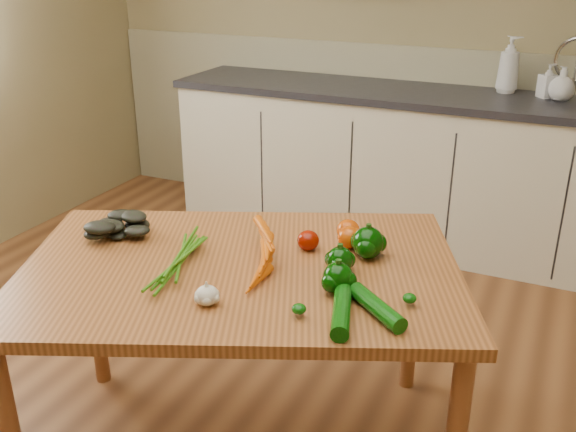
{
  "coord_description": "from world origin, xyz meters",
  "views": [
    {
      "loc": [
        1.02,
        -1.36,
        1.64
      ],
      "look_at": [
        0.19,
        0.45,
        0.81
      ],
      "focal_mm": 40.0,
      "sensor_mm": 36.0,
      "label": 1
    }
  ],
  "objects_px": {
    "table": "(241,288)",
    "tomato_b": "(348,230)",
    "leafy_greens": "(120,222)",
    "tomato_c": "(350,237)",
    "garlic_bulb": "(207,295)",
    "soap_bottle_b": "(548,81)",
    "soap_bottle_c": "(562,84)",
    "soap_bottle_a": "(509,65)",
    "tomato_a": "(308,240)",
    "zucchini_a": "(377,307)",
    "pepper_b": "(368,243)",
    "pepper_c": "(338,278)",
    "zucchini_b": "(341,312)",
    "pepper_a": "(340,260)",
    "carrot_bunch": "(237,256)"
  },
  "relations": [
    {
      "from": "leafy_greens",
      "to": "tomato_b",
      "type": "bearing_deg",
      "value": 22.01
    },
    {
      "from": "soap_bottle_a",
      "to": "tomato_a",
      "type": "distance_m",
      "value": 2.02
    },
    {
      "from": "leafy_greens",
      "to": "zucchini_b",
      "type": "xyz_separation_m",
      "value": [
        0.87,
        -0.2,
        -0.02
      ]
    },
    {
      "from": "soap_bottle_c",
      "to": "pepper_c",
      "type": "height_order",
      "value": "soap_bottle_c"
    },
    {
      "from": "pepper_c",
      "to": "soap_bottle_b",
      "type": "bearing_deg",
      "value": 79.89
    },
    {
      "from": "pepper_b",
      "to": "pepper_c",
      "type": "xyz_separation_m",
      "value": [
        -0.01,
        -0.25,
        -0.01
      ]
    },
    {
      "from": "carrot_bunch",
      "to": "pepper_b",
      "type": "relative_size",
      "value": 2.5
    },
    {
      "from": "pepper_c",
      "to": "tomato_a",
      "type": "distance_m",
      "value": 0.29
    },
    {
      "from": "tomato_b",
      "to": "zucchini_a",
      "type": "height_order",
      "value": "tomato_b"
    },
    {
      "from": "soap_bottle_b",
      "to": "pepper_c",
      "type": "xyz_separation_m",
      "value": [
        -0.38,
        -2.14,
        -0.22
      ]
    },
    {
      "from": "pepper_a",
      "to": "pepper_c",
      "type": "bearing_deg",
      "value": -72.05
    },
    {
      "from": "carrot_bunch",
      "to": "tomato_c",
      "type": "relative_size",
      "value": 3.13
    },
    {
      "from": "leafy_greens",
      "to": "pepper_c",
      "type": "bearing_deg",
      "value": -4.16
    },
    {
      "from": "garlic_bulb",
      "to": "tomato_c",
      "type": "bearing_deg",
      "value": 65.18
    },
    {
      "from": "tomato_c",
      "to": "soap_bottle_a",
      "type": "bearing_deg",
      "value": 82.85
    },
    {
      "from": "soap_bottle_a",
      "to": "pepper_c",
      "type": "relative_size",
      "value": 3.39
    },
    {
      "from": "garlic_bulb",
      "to": "zucchini_a",
      "type": "xyz_separation_m",
      "value": [
        0.44,
        0.14,
        -0.0
      ]
    },
    {
      "from": "soap_bottle_b",
      "to": "tomato_b",
      "type": "xyz_separation_m",
      "value": [
        -0.48,
        -1.79,
        -0.23
      ]
    },
    {
      "from": "soap_bottle_a",
      "to": "tomato_a",
      "type": "xyz_separation_m",
      "value": [
        -0.35,
        -1.96,
        -0.29
      ]
    },
    {
      "from": "zucchini_a",
      "to": "carrot_bunch",
      "type": "bearing_deg",
      "value": 168.72
    },
    {
      "from": "table",
      "to": "tomato_b",
      "type": "xyz_separation_m",
      "value": [
        0.24,
        0.32,
        0.12
      ]
    },
    {
      "from": "pepper_b",
      "to": "pepper_c",
      "type": "height_order",
      "value": "pepper_b"
    },
    {
      "from": "pepper_a",
      "to": "tomato_b",
      "type": "distance_m",
      "value": 0.24
    },
    {
      "from": "soap_bottle_c",
      "to": "pepper_b",
      "type": "distance_m",
      "value": 1.91
    },
    {
      "from": "leafy_greens",
      "to": "tomato_b",
      "type": "xyz_separation_m",
      "value": [
        0.72,
        0.29,
        -0.01
      ]
    },
    {
      "from": "table",
      "to": "zucchini_a",
      "type": "height_order",
      "value": "zucchini_a"
    },
    {
      "from": "soap_bottle_b",
      "to": "zucchini_b",
      "type": "relative_size",
      "value": 0.78
    },
    {
      "from": "soap_bottle_b",
      "to": "leafy_greens",
      "type": "relative_size",
      "value": 0.92
    },
    {
      "from": "pepper_a",
      "to": "tomato_b",
      "type": "relative_size",
      "value": 1.04
    },
    {
      "from": "leafy_greens",
      "to": "tomato_c",
      "type": "distance_m",
      "value": 0.78
    },
    {
      "from": "garlic_bulb",
      "to": "tomato_c",
      "type": "height_order",
      "value": "tomato_c"
    },
    {
      "from": "soap_bottle_a",
      "to": "tomato_b",
      "type": "xyz_separation_m",
      "value": [
        -0.26,
        -1.83,
        -0.29
      ]
    },
    {
      "from": "soap_bottle_a",
      "to": "zucchini_b",
      "type": "relative_size",
      "value": 1.34
    },
    {
      "from": "soap_bottle_b",
      "to": "pepper_a",
      "type": "relative_size",
      "value": 2.18
    },
    {
      "from": "soap_bottle_c",
      "to": "garlic_bulb",
      "type": "bearing_deg",
      "value": 34.46
    },
    {
      "from": "table",
      "to": "soap_bottle_a",
      "type": "relative_size",
      "value": 5.23
    },
    {
      "from": "tomato_c",
      "to": "pepper_b",
      "type": "bearing_deg",
      "value": -29.22
    },
    {
      "from": "garlic_bulb",
      "to": "zucchini_a",
      "type": "relative_size",
      "value": 0.31
    },
    {
      "from": "tomato_c",
      "to": "soap_bottle_c",
      "type": "bearing_deg",
      "value": 73.85
    },
    {
      "from": "garlic_bulb",
      "to": "pepper_a",
      "type": "relative_size",
      "value": 0.82
    },
    {
      "from": "soap_bottle_a",
      "to": "carrot_bunch",
      "type": "distance_m",
      "value": 2.24
    },
    {
      "from": "soap_bottle_a",
      "to": "soap_bottle_b",
      "type": "distance_m",
      "value": 0.23
    },
    {
      "from": "table",
      "to": "pepper_a",
      "type": "distance_m",
      "value": 0.33
    },
    {
      "from": "carrot_bunch",
      "to": "tomato_a",
      "type": "relative_size",
      "value": 3.5
    },
    {
      "from": "tomato_b",
      "to": "leafy_greens",
      "type": "bearing_deg",
      "value": -157.99
    },
    {
      "from": "soap_bottle_b",
      "to": "soap_bottle_c",
      "type": "xyz_separation_m",
      "value": [
        0.07,
        -0.04,
        -0.0
      ]
    },
    {
      "from": "soap_bottle_b",
      "to": "soap_bottle_c",
      "type": "height_order",
      "value": "soap_bottle_b"
    },
    {
      "from": "tomato_a",
      "to": "zucchini_b",
      "type": "distance_m",
      "value": 0.44
    },
    {
      "from": "soap_bottle_b",
      "to": "tomato_c",
      "type": "distance_m",
      "value": 1.91
    },
    {
      "from": "carrot_bunch",
      "to": "pepper_a",
      "type": "height_order",
      "value": "pepper_a"
    }
  ]
}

